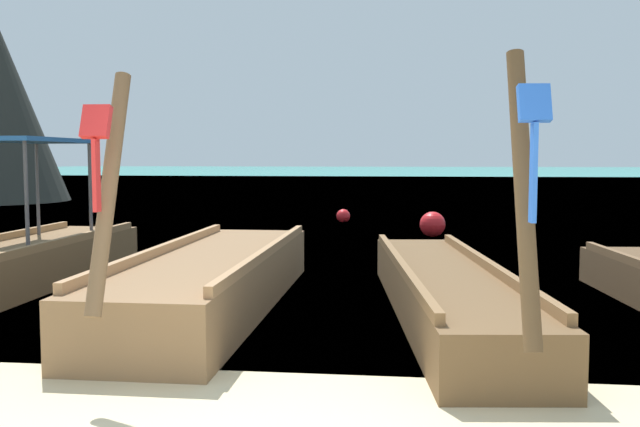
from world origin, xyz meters
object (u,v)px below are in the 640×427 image
at_px(longtail_boat_green_ribbon, 4,266).
at_px(mooring_buoy_near, 343,216).
at_px(longtail_boat_red_ribbon, 214,280).
at_px(mooring_buoy_far, 433,224).
at_px(longtail_boat_blue_ribbon, 445,292).

bearing_deg(longtail_boat_green_ribbon, mooring_buoy_near, 70.50).
relative_size(longtail_boat_red_ribbon, mooring_buoy_near, 16.42).
height_order(longtail_boat_green_ribbon, mooring_buoy_far, longtail_boat_green_ribbon).
height_order(longtail_boat_red_ribbon, longtail_boat_blue_ribbon, longtail_boat_blue_ribbon).
bearing_deg(mooring_buoy_near, mooring_buoy_far, -54.53).
xyz_separation_m(longtail_boat_green_ribbon, mooring_buoy_far, (5.74, 6.91, -0.07)).
bearing_deg(longtail_boat_green_ribbon, longtail_boat_red_ribbon, -11.21).
bearing_deg(mooring_buoy_near, longtail_boat_blue_ribbon, -79.41).
height_order(mooring_buoy_near, mooring_buoy_far, mooring_buoy_far).
distance_m(longtail_boat_green_ribbon, longtail_boat_red_ribbon, 2.98).
xyz_separation_m(longtail_boat_red_ribbon, longtail_boat_blue_ribbon, (2.62, -0.16, -0.05)).
distance_m(longtail_boat_red_ribbon, mooring_buoy_near, 10.60).
xyz_separation_m(longtail_boat_blue_ribbon, mooring_buoy_far, (0.20, 7.64, 0.00)).
bearing_deg(mooring_buoy_far, longtail_boat_green_ribbon, -129.74).
xyz_separation_m(longtail_boat_green_ribbon, longtail_boat_red_ribbon, (2.93, -0.58, -0.02)).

